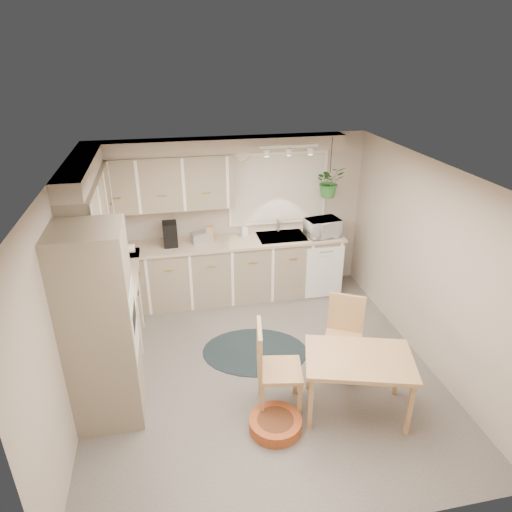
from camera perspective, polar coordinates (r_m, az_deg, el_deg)
name	(u,v)px	position (r m, az deg, el deg)	size (l,w,h in m)	color
floor	(261,369)	(5.66, 0.61, -13.94)	(4.20, 4.20, 0.00)	slate
ceiling	(262,173)	(4.55, 0.75, 10.28)	(4.20, 4.20, 0.00)	silver
wall_back	(232,217)	(6.89, -3.03, 4.93)	(4.00, 0.04, 2.40)	#B0A191
wall_front	(326,423)	(3.36, 8.75, -19.90)	(4.00, 0.04, 2.40)	#B0A191
wall_left	(69,300)	(5.02, -22.35, -5.08)	(0.04, 4.20, 2.40)	#B0A191
wall_right	(428,265)	(5.72, 20.67, -1.06)	(0.04, 4.20, 2.40)	#B0A191
base_cab_left	(115,314)	(6.08, -17.17, -6.96)	(0.60, 1.85, 0.90)	gray
base_cab_back	(223,271)	(6.89, -4.15, -1.90)	(3.60, 0.60, 0.90)	gray
counter_left	(111,281)	(5.86, -17.64, -3.04)	(0.64, 1.89, 0.04)	beige
counter_back	(222,243)	(6.68, -4.26, 1.66)	(3.64, 0.64, 0.04)	beige
oven_stack	(101,329)	(4.71, -18.86, -8.64)	(0.65, 0.65, 2.10)	gray
wall_oven_face	(134,325)	(4.68, -14.95, -8.37)	(0.02, 0.56, 0.58)	white
upper_cab_left	(90,209)	(5.65, -20.08, 5.59)	(0.35, 2.00, 0.75)	gray
upper_cab_back	(161,183)	(6.46, -11.81, 8.92)	(2.00, 0.35, 0.75)	gray
soffit_left	(81,168)	(5.52, -21.07, 10.21)	(0.30, 2.00, 0.20)	#B0A191
soffit_back	(217,145)	(6.42, -4.86, 13.61)	(3.60, 0.30, 0.20)	#B0A191
cooktop	(108,303)	(5.34, -18.05, -5.64)	(0.52, 0.58, 0.02)	white
range_hood	(100,267)	(5.14, -18.94, -1.27)	(0.40, 0.60, 0.14)	white
window_blinds	(278,189)	(6.86, 2.78, 8.39)	(1.40, 0.02, 1.00)	silver
window_frame	(278,189)	(6.87, 2.76, 8.42)	(1.50, 0.02, 1.10)	white
sink	(282,239)	(6.85, 3.21, 2.14)	(0.70, 0.48, 0.10)	#A3A6AB
dishwasher_front	(324,273)	(6.95, 8.55, -2.08)	(0.58, 0.01, 0.83)	white
track_light_bar	(289,146)	(6.20, 4.12, 13.51)	(0.80, 0.04, 0.04)	white
wall_clock	(241,151)	(6.61, -1.86, 12.95)	(0.30, 0.30, 0.03)	gold
dining_table	(356,384)	(5.04, 12.45, -15.37)	(1.08, 0.72, 0.68)	tan
chair_left	(280,368)	(4.88, 3.01, -13.79)	(0.47, 0.47, 1.01)	tan
chair_back	(343,339)	(5.44, 10.79, -10.11)	(0.44, 0.44, 0.94)	tan
braided_rug	(255,351)	(5.93, -0.12, -11.83)	(1.34, 1.00, 0.01)	black
pet_bed	(275,424)	(4.92, 2.44, -20.23)	(0.54, 0.54, 0.12)	#BE5126
microwave	(323,226)	(6.86, 8.32, 3.77)	(0.49, 0.27, 0.33)	white
soap_bottle	(244,233)	(6.85, -1.51, 2.93)	(0.09, 0.20, 0.09)	white
hanging_plant	(329,185)	(6.68, 9.14, 8.75)	(0.40, 0.45, 0.35)	#2C6B2A
coffee_maker	(170,234)	(6.57, -10.69, 2.71)	(0.20, 0.24, 0.35)	black
toaster	(200,238)	(6.64, -6.96, 2.31)	(0.25, 0.14, 0.15)	#A3A6AB
knife_block	(210,234)	(6.67, -5.78, 2.80)	(0.10, 0.10, 0.23)	tan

